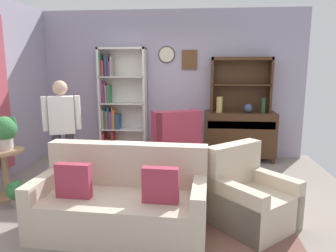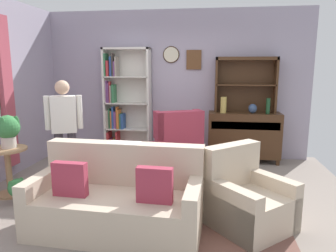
{
  "view_description": "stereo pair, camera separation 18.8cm",
  "coord_description": "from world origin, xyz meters",
  "px_view_note": "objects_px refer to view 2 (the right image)",
  "views": [
    {
      "loc": [
        0.49,
        -3.99,
        1.74
      ],
      "look_at": [
        0.1,
        0.2,
        0.95
      ],
      "focal_mm": 33.6,
      "sensor_mm": 36.0,
      "label": 1
    },
    {
      "loc": [
        0.68,
        -3.96,
        1.74
      ],
      "look_at": [
        0.1,
        0.2,
        0.95
      ],
      "focal_mm": 33.6,
      "sensor_mm": 36.0,
      "label": 2
    }
  ],
  "objects_px": {
    "bookshelf": "(123,105)",
    "wingback_chair": "(175,149)",
    "vase_round": "(253,109)",
    "potted_plant_small": "(18,189)",
    "plant_stand": "(8,166)",
    "armchair_floral": "(247,201)",
    "book_stack": "(133,167)",
    "bottle_wine": "(268,106)",
    "sideboard_hutch": "(246,77)",
    "coffee_table": "(130,174)",
    "person_reading": "(64,126)",
    "couch_floral": "(118,202)",
    "potted_plant_large": "(7,129)",
    "vase_tall": "(223,105)",
    "sideboard": "(244,135)"
  },
  "relations": [
    {
      "from": "bookshelf",
      "to": "wingback_chair",
      "type": "distance_m",
      "value": 1.51
    },
    {
      "from": "vase_round",
      "to": "wingback_chair",
      "type": "distance_m",
      "value": 1.6
    },
    {
      "from": "potted_plant_small",
      "to": "plant_stand",
      "type": "bearing_deg",
      "value": 138.91
    },
    {
      "from": "bookshelf",
      "to": "armchair_floral",
      "type": "relative_size",
      "value": 1.94
    },
    {
      "from": "potted_plant_small",
      "to": "book_stack",
      "type": "xyz_separation_m",
      "value": [
        1.44,
        0.31,
        0.26
      ]
    },
    {
      "from": "bottle_wine",
      "to": "wingback_chair",
      "type": "relative_size",
      "value": 0.26
    },
    {
      "from": "sideboard_hutch",
      "to": "potted_plant_small",
      "type": "height_order",
      "value": "sideboard_hutch"
    },
    {
      "from": "armchair_floral",
      "to": "plant_stand",
      "type": "relative_size",
      "value": 1.63
    },
    {
      "from": "plant_stand",
      "to": "coffee_table",
      "type": "distance_m",
      "value": 1.68
    },
    {
      "from": "person_reading",
      "to": "plant_stand",
      "type": "bearing_deg",
      "value": -147.01
    },
    {
      "from": "bookshelf",
      "to": "vase_round",
      "type": "bearing_deg",
      "value": -3.54
    },
    {
      "from": "plant_stand",
      "to": "bottle_wine",
      "type": "bearing_deg",
      "value": 28.02
    },
    {
      "from": "vase_round",
      "to": "couch_floral",
      "type": "relative_size",
      "value": 0.09
    },
    {
      "from": "potted_plant_large",
      "to": "book_stack",
      "type": "height_order",
      "value": "potted_plant_large"
    },
    {
      "from": "bookshelf",
      "to": "bottle_wine",
      "type": "relative_size",
      "value": 7.57
    },
    {
      "from": "plant_stand",
      "to": "person_reading",
      "type": "bearing_deg",
      "value": 32.99
    },
    {
      "from": "armchair_floral",
      "to": "bookshelf",
      "type": "bearing_deg",
      "value": 129.44
    },
    {
      "from": "potted_plant_large",
      "to": "coffee_table",
      "type": "bearing_deg",
      "value": 0.84
    },
    {
      "from": "wingback_chair",
      "to": "potted_plant_large",
      "type": "distance_m",
      "value": 2.55
    },
    {
      "from": "plant_stand",
      "to": "couch_floral",
      "type": "bearing_deg",
      "value": -21.36
    },
    {
      "from": "couch_floral",
      "to": "plant_stand",
      "type": "height_order",
      "value": "couch_floral"
    },
    {
      "from": "vase_tall",
      "to": "armchair_floral",
      "type": "xyz_separation_m",
      "value": [
        0.2,
        -2.41,
        -0.77
      ]
    },
    {
      "from": "vase_round",
      "to": "plant_stand",
      "type": "height_order",
      "value": "vase_round"
    },
    {
      "from": "coffee_table",
      "to": "sideboard",
      "type": "bearing_deg",
      "value": 50.59
    },
    {
      "from": "bookshelf",
      "to": "armchair_floral",
      "type": "distance_m",
      "value": 3.41
    },
    {
      "from": "potted_plant_large",
      "to": "coffee_table",
      "type": "relative_size",
      "value": 0.55
    },
    {
      "from": "vase_round",
      "to": "bottle_wine",
      "type": "height_order",
      "value": "bottle_wine"
    },
    {
      "from": "sideboard",
      "to": "plant_stand",
      "type": "xyz_separation_m",
      "value": [
        -3.33,
        -2.07,
        -0.1
      ]
    },
    {
      "from": "plant_stand",
      "to": "potted_plant_small",
      "type": "relative_size",
      "value": 2.01
    },
    {
      "from": "person_reading",
      "to": "book_stack",
      "type": "distance_m",
      "value": 1.22
    },
    {
      "from": "book_stack",
      "to": "potted_plant_small",
      "type": "bearing_deg",
      "value": -167.72
    },
    {
      "from": "sideboard",
      "to": "vase_round",
      "type": "relative_size",
      "value": 7.65
    },
    {
      "from": "book_stack",
      "to": "person_reading",
      "type": "bearing_deg",
      "value": 162.52
    },
    {
      "from": "potted_plant_large",
      "to": "vase_tall",
      "type": "bearing_deg",
      "value": 33.63
    },
    {
      "from": "bookshelf",
      "to": "sideboard_hutch",
      "type": "bearing_deg",
      "value": 0.62
    },
    {
      "from": "sideboard",
      "to": "couch_floral",
      "type": "height_order",
      "value": "sideboard"
    },
    {
      "from": "potted_plant_small",
      "to": "person_reading",
      "type": "xyz_separation_m",
      "value": [
        0.37,
        0.65,
        0.71
      ]
    },
    {
      "from": "sideboard_hutch",
      "to": "wingback_chair",
      "type": "height_order",
      "value": "sideboard_hutch"
    },
    {
      "from": "plant_stand",
      "to": "potted_plant_large",
      "type": "relative_size",
      "value": 1.5
    },
    {
      "from": "sideboard",
      "to": "vase_tall",
      "type": "bearing_deg",
      "value": -168.37
    },
    {
      "from": "vase_round",
      "to": "potted_plant_large",
      "type": "distance_m",
      "value": 3.96
    },
    {
      "from": "book_stack",
      "to": "sideboard",
      "type": "bearing_deg",
      "value": 51.08
    },
    {
      "from": "vase_tall",
      "to": "book_stack",
      "type": "relative_size",
      "value": 1.35
    },
    {
      "from": "bookshelf",
      "to": "wingback_chair",
      "type": "height_order",
      "value": "bookshelf"
    },
    {
      "from": "bookshelf",
      "to": "vase_tall",
      "type": "distance_m",
      "value": 1.93
    },
    {
      "from": "bottle_wine",
      "to": "person_reading",
      "type": "height_order",
      "value": "person_reading"
    },
    {
      "from": "vase_round",
      "to": "armchair_floral",
      "type": "relative_size",
      "value": 0.16
    },
    {
      "from": "vase_round",
      "to": "armchair_floral",
      "type": "distance_m",
      "value": 2.55
    },
    {
      "from": "potted_plant_small",
      "to": "coffee_table",
      "type": "relative_size",
      "value": 0.41
    },
    {
      "from": "sideboard_hutch",
      "to": "potted_plant_large",
      "type": "relative_size",
      "value": 2.48
    }
  ]
}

